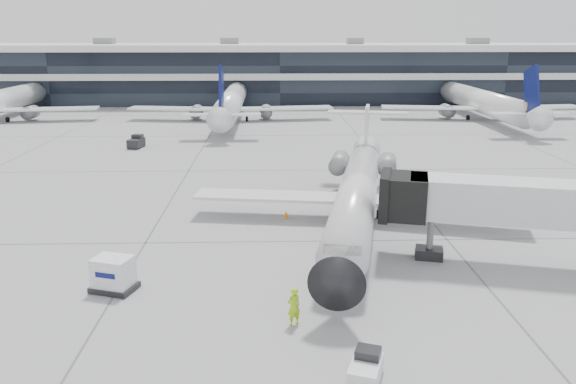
{
  "coord_description": "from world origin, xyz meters",
  "views": [
    {
      "loc": [
        -1.66,
        -34.76,
        13.25
      ],
      "look_at": [
        -0.54,
        2.83,
        2.6
      ],
      "focal_mm": 35.0,
      "sensor_mm": 36.0,
      "label": 1
    }
  ],
  "objects_px": {
    "jet_bridge": "(541,204)",
    "ramp_worker": "(294,306)",
    "regional_jet": "(358,191)",
    "cargo_uld": "(113,274)",
    "baggage_tug": "(366,369)"
  },
  "relations": [
    {
      "from": "ramp_worker",
      "to": "jet_bridge",
      "type": "bearing_deg",
      "value": 173.39
    },
    {
      "from": "regional_jet",
      "to": "jet_bridge",
      "type": "bearing_deg",
      "value": -30.34
    },
    {
      "from": "ramp_worker",
      "to": "cargo_uld",
      "type": "distance_m",
      "value": 10.24
    },
    {
      "from": "jet_bridge",
      "to": "baggage_tug",
      "type": "xyz_separation_m",
      "value": [
        -11.73,
        -11.01,
        -3.31
      ]
    },
    {
      "from": "regional_jet",
      "to": "jet_bridge",
      "type": "distance_m",
      "value": 12.54
    },
    {
      "from": "baggage_tug",
      "to": "cargo_uld",
      "type": "distance_m",
      "value": 14.81
    },
    {
      "from": "jet_bridge",
      "to": "ramp_worker",
      "type": "height_order",
      "value": "jet_bridge"
    },
    {
      "from": "ramp_worker",
      "to": "cargo_uld",
      "type": "xyz_separation_m",
      "value": [
        -9.45,
        3.97,
        -0.03
      ]
    },
    {
      "from": "regional_jet",
      "to": "baggage_tug",
      "type": "xyz_separation_m",
      "value": [
        -2.52,
        -19.4,
        -1.83
      ]
    },
    {
      "from": "jet_bridge",
      "to": "regional_jet",
      "type": "bearing_deg",
      "value": 152.04
    },
    {
      "from": "jet_bridge",
      "to": "ramp_worker",
      "type": "bearing_deg",
      "value": -141.48
    },
    {
      "from": "jet_bridge",
      "to": "baggage_tug",
      "type": "distance_m",
      "value": 16.42
    },
    {
      "from": "regional_jet",
      "to": "ramp_worker",
      "type": "xyz_separation_m",
      "value": [
        -5.18,
        -14.84,
        -1.43
      ]
    },
    {
      "from": "regional_jet",
      "to": "ramp_worker",
      "type": "height_order",
      "value": "regional_jet"
    },
    {
      "from": "regional_jet",
      "to": "ramp_worker",
      "type": "relative_size",
      "value": 15.8
    }
  ]
}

